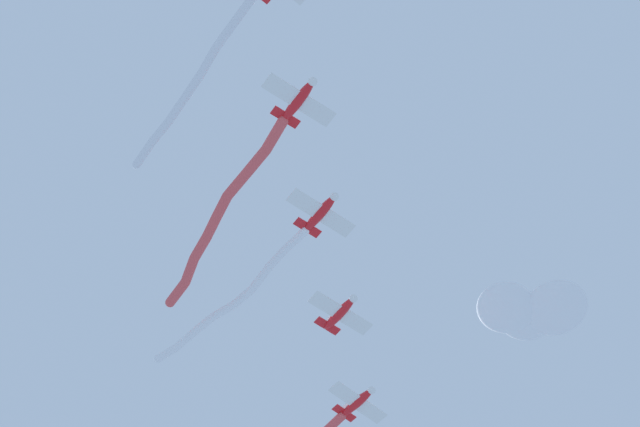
# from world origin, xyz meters

# --- Properties ---
(smoke_trail_lead) EXTENTS (18.97, 2.80, 2.15)m
(smoke_trail_lead) POSITION_xyz_m (13.62, 1.50, 84.24)
(smoke_trail_lead) COLOR white
(airplane_left_wing) EXTENTS (4.76, 6.33, 1.57)m
(airplane_left_wing) POSITION_xyz_m (10.84, -6.38, 83.67)
(airplane_left_wing) COLOR red
(smoke_trail_left_wing) EXTENTS (22.50, 1.79, 2.75)m
(smoke_trail_left_wing) POSITION_xyz_m (23.91, -5.60, 84.48)
(smoke_trail_left_wing) COLOR #DB4C4C
(airplane_right_wing) EXTENTS (4.79, 6.34, 1.57)m
(airplane_right_wing) POSITION_xyz_m (19.40, -12.75, 83.92)
(airplane_right_wing) COLOR red
(smoke_trail_right_wing) EXTENTS (19.74, 6.21, 1.79)m
(smoke_trail_right_wing) POSITION_xyz_m (31.23, -10.02, 84.23)
(smoke_trail_right_wing) COLOR white
(airplane_slot) EXTENTS (4.79, 6.35, 1.57)m
(airplane_slot) POSITION_xyz_m (27.96, -19.11, 84.17)
(airplane_slot) COLOR red
(airplane_trail) EXTENTS (4.84, 6.36, 1.57)m
(airplane_trail) POSITION_xyz_m (36.53, -25.49, 84.42)
(airplane_trail) COLOR red
(cloud_west) EXTENTS (9.93, 11.28, 4.13)m
(cloud_west) POSITION_xyz_m (27.89, -41.35, 98.40)
(cloud_west) COLOR white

